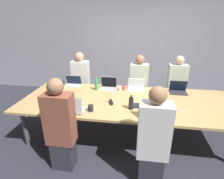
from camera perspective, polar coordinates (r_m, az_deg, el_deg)
The scene contains 24 objects.
ground_plane at distance 3.57m, azimuth 4.60°, elevation -14.45°, with size 24.00×24.00×0.00m, color #2D2D38.
curtain_wall at distance 5.19m, azimuth 6.91°, elevation 13.81°, with size 12.00×0.06×2.80m.
conference_table at distance 3.21m, azimuth 4.98°, elevation -4.24°, with size 3.83×1.46×0.75m.
laptop_far_midleft at distance 3.66m, azimuth -1.12°, elevation 1.33°, with size 0.32×0.25×0.26m.
cup_far_midleft at distance 3.58m, azimuth 2.62°, elevation 0.30°, with size 0.07×0.07×0.09m.
bottle_far_midleft at distance 3.60m, azimuth -5.13°, elevation 1.61°, with size 0.07×0.07×0.27m.
laptop_near_left at distance 2.81m, azimuth -12.75°, elevation -5.88°, with size 0.34×0.26×0.26m.
person_near_left at distance 2.63m, azimuth -16.47°, elevation -11.78°, with size 0.40×0.24×1.42m.
cup_near_left at distance 2.81m, azimuth -6.98°, elevation -6.02°, with size 0.09×0.09×0.10m.
bottle_near_left at distance 2.98m, azimuth -16.60°, elevation -3.88°, with size 0.07×0.07×0.26m.
laptop_far_right at distance 3.72m, azimuth 20.80°, elevation 0.09°, with size 0.33×0.24×0.24m.
person_far_right at distance 4.24m, azimuth 20.11°, elevation 0.66°, with size 0.40×0.24×1.40m.
laptop_far_center at distance 3.65m, azimuth 7.90°, elevation 0.96°, with size 0.36×0.23×0.23m.
person_far_center at distance 4.07m, azimuth 8.64°, elevation 1.03°, with size 0.40×0.24×1.41m.
cup_far_center at distance 3.63m, azimuth 3.51°, elevation 0.54°, with size 0.09×0.09×0.08m.
laptop_near_midright at distance 2.70m, azimuth 12.04°, elevation -7.15°, with size 0.31×0.25×0.25m.
person_near_midright at distance 2.37m, azimuth 13.26°, elevation -15.78°, with size 0.40×0.24×1.42m.
bottle_near_midright at distance 2.84m, azimuth 6.25°, elevation -4.49°, with size 0.08×0.08×0.24m.
laptop_far_left at distance 3.96m, azimuth -12.48°, elevation 2.23°, with size 0.34×0.22×0.22m.
person_far_left at distance 4.37m, azimuth -10.06°, elevation 2.44°, with size 0.40×0.24×1.41m.
cup_far_left at distance 4.05m, azimuth -15.84°, elevation 2.03°, with size 0.08×0.08×0.08m.
bottle_far_left at distance 3.93m, azimuth -16.74°, elevation 2.09°, with size 0.07×0.07×0.21m.
stapler at distance 3.04m, azimuth -0.31°, elevation -4.15°, with size 0.09×0.16×0.05m.
notebook at distance 2.98m, azimuth 7.40°, elevation -5.21°, with size 0.20×0.19×0.02m.
Camera 1 is at (0.14, -2.88, 2.11)m, focal length 28.00 mm.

